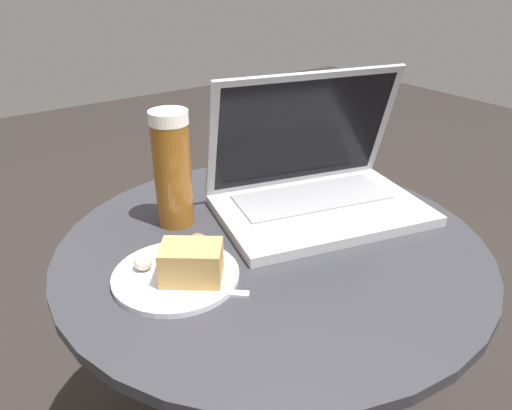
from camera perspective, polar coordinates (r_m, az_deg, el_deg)
table at (r=0.91m, az=1.73°, el=-11.30°), size 0.71×0.71×0.53m
laptop at (r=0.93m, az=6.72°, el=2.53°), size 0.42×0.33×0.25m
beer_glass at (r=0.86m, az=-9.52°, el=4.06°), size 0.07×0.07×0.20m
snack_plate at (r=0.74m, az=-8.41°, el=-7.07°), size 0.19×0.19×0.06m
fork at (r=0.73m, az=-9.57°, el=-9.60°), size 0.16×0.14×0.00m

